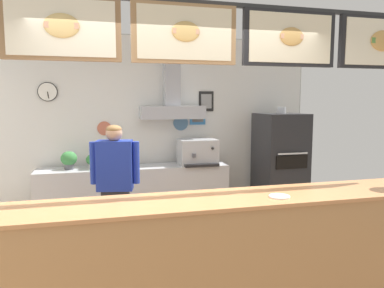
{
  "coord_description": "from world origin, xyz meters",
  "views": [
    {
      "loc": [
        -0.75,
        -3.17,
        1.88
      ],
      "look_at": [
        0.29,
        0.82,
        1.39
      ],
      "focal_mm": 34.56,
      "sensor_mm": 36.0,
      "label": 1
    }
  ],
  "objects_px": {
    "potted_basil": "(117,159)",
    "condiment_plate": "(279,196)",
    "shop_worker": "(115,190)",
    "potted_sage": "(92,160)",
    "espresso_machine": "(198,152)",
    "pizza_oven": "(280,166)",
    "potted_thyme": "(69,159)"
  },
  "relations": [
    {
      "from": "espresso_machine",
      "to": "condiment_plate",
      "type": "height_order",
      "value": "espresso_machine"
    },
    {
      "from": "shop_worker",
      "to": "potted_basil",
      "type": "relative_size",
      "value": 7.09
    },
    {
      "from": "espresso_machine",
      "to": "potted_sage",
      "type": "xyz_separation_m",
      "value": [
        -1.58,
        0.05,
        -0.08
      ]
    },
    {
      "from": "shop_worker",
      "to": "espresso_machine",
      "type": "height_order",
      "value": "shop_worker"
    },
    {
      "from": "espresso_machine",
      "to": "potted_thyme",
      "type": "relative_size",
      "value": 2.23
    },
    {
      "from": "potted_basil",
      "to": "condiment_plate",
      "type": "distance_m",
      "value": 3.06
    },
    {
      "from": "potted_basil",
      "to": "espresso_machine",
      "type": "bearing_deg",
      "value": -2.69
    },
    {
      "from": "espresso_machine",
      "to": "potted_basil",
      "type": "bearing_deg",
      "value": 177.31
    },
    {
      "from": "shop_worker",
      "to": "potted_thyme",
      "type": "bearing_deg",
      "value": -54.8
    },
    {
      "from": "shop_worker",
      "to": "potted_thyme",
      "type": "xyz_separation_m",
      "value": [
        -0.58,
        1.29,
        0.18
      ]
    },
    {
      "from": "pizza_oven",
      "to": "potted_basil",
      "type": "bearing_deg",
      "value": 173.25
    },
    {
      "from": "shop_worker",
      "to": "condiment_plate",
      "type": "bearing_deg",
      "value": 140.26
    },
    {
      "from": "potted_thyme",
      "to": "potted_basil",
      "type": "bearing_deg",
      "value": 1.71
    },
    {
      "from": "condiment_plate",
      "to": "pizza_oven",
      "type": "bearing_deg",
      "value": 62.0
    },
    {
      "from": "shop_worker",
      "to": "potted_thyme",
      "type": "height_order",
      "value": "shop_worker"
    },
    {
      "from": "shop_worker",
      "to": "potted_sage",
      "type": "xyz_separation_m",
      "value": [
        -0.26,
        1.3,
        0.14
      ]
    },
    {
      "from": "potted_thyme",
      "to": "potted_basil",
      "type": "relative_size",
      "value": 1.15
    },
    {
      "from": "pizza_oven",
      "to": "condiment_plate",
      "type": "relative_size",
      "value": 10.23
    },
    {
      "from": "shop_worker",
      "to": "espresso_machine",
      "type": "xyz_separation_m",
      "value": [
        1.32,
        1.25,
        0.22
      ]
    },
    {
      "from": "potted_thyme",
      "to": "condiment_plate",
      "type": "xyz_separation_m",
      "value": [
        1.84,
        -2.81,
        0.05
      ]
    },
    {
      "from": "shop_worker",
      "to": "potted_sage",
      "type": "relative_size",
      "value": 7.9
    },
    {
      "from": "potted_thyme",
      "to": "condiment_plate",
      "type": "distance_m",
      "value": 3.36
    },
    {
      "from": "pizza_oven",
      "to": "shop_worker",
      "type": "distance_m",
      "value": 2.79
    },
    {
      "from": "pizza_oven",
      "to": "potted_thyme",
      "type": "xyz_separation_m",
      "value": [
        -3.18,
        0.28,
        0.2
      ]
    },
    {
      "from": "pizza_oven",
      "to": "potted_basil",
      "type": "relative_size",
      "value": 7.84
    },
    {
      "from": "condiment_plate",
      "to": "potted_thyme",
      "type": "bearing_deg",
      "value": 123.19
    },
    {
      "from": "potted_sage",
      "to": "condiment_plate",
      "type": "relative_size",
      "value": 1.17
    },
    {
      "from": "espresso_machine",
      "to": "condiment_plate",
      "type": "distance_m",
      "value": 2.77
    },
    {
      "from": "shop_worker",
      "to": "condiment_plate",
      "type": "relative_size",
      "value": 9.26
    },
    {
      "from": "pizza_oven",
      "to": "potted_basil",
      "type": "distance_m",
      "value": 2.54
    },
    {
      "from": "shop_worker",
      "to": "potted_sage",
      "type": "bearing_deg",
      "value": -67.78
    },
    {
      "from": "pizza_oven",
      "to": "shop_worker",
      "type": "xyz_separation_m",
      "value": [
        -2.6,
        -1.01,
        0.02
      ]
    }
  ]
}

